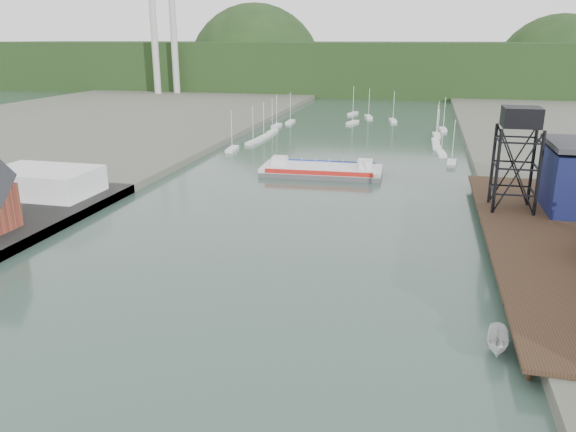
% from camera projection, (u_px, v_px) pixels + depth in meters
% --- Properties ---
extents(ground, '(600.00, 600.00, 0.00)m').
position_uv_depth(ground, '(133.00, 412.00, 44.12)').
color(ground, '#294036').
rests_on(ground, ground).
extents(east_pier, '(14.00, 70.00, 2.45)m').
position_uv_depth(east_pier, '(538.00, 238.00, 76.97)').
color(east_pier, black).
rests_on(east_pier, ground).
extents(white_shed, '(18.00, 12.00, 4.50)m').
position_uv_depth(white_shed, '(44.00, 182.00, 99.12)').
color(white_shed, silver).
rests_on(white_shed, west_quay).
extents(lift_tower, '(6.50, 6.50, 16.00)m').
position_uv_depth(lift_tower, '(521.00, 124.00, 85.30)').
color(lift_tower, black).
rests_on(lift_tower, east_pier).
extents(marina_sailboats, '(57.71, 92.65, 0.90)m').
position_uv_depth(marina_sailboats, '(354.00, 133.00, 172.28)').
color(marina_sailboats, silver).
rests_on(marina_sailboats, ground).
extents(smokestacks, '(11.20, 8.20, 60.00)m').
position_uv_depth(smokestacks, '(164.00, 34.00, 274.16)').
color(smokestacks, '#ACACA6').
rests_on(smokestacks, ground).
extents(distant_hills, '(500.00, 120.00, 80.00)m').
position_uv_depth(distant_hills, '(383.00, 71.00, 321.08)').
color(distant_hills, black).
rests_on(distant_hills, ground).
extents(chain_ferry, '(25.98, 11.49, 3.68)m').
position_uv_depth(chain_ferry, '(321.00, 170.00, 120.19)').
color(chain_ferry, '#4B4B4D').
rests_on(chain_ferry, ground).
extents(motorboat, '(2.56, 5.37, 2.00)m').
position_uv_depth(motorboat, '(498.00, 342.00, 52.35)').
color(motorboat, silver).
rests_on(motorboat, ground).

